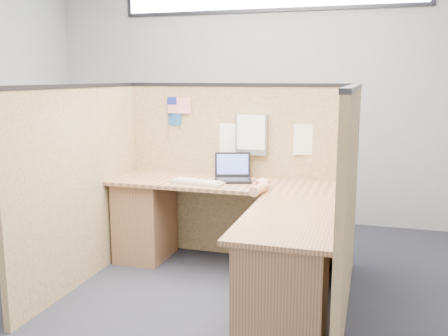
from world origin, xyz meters
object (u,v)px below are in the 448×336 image
(laptop, at_px, (235,174))
(keyboard, at_px, (197,182))
(l_desk, at_px, (236,238))
(mouse, at_px, (263,185))

(laptop, bearing_deg, keyboard, -153.45)
(l_desk, bearing_deg, keyboard, 147.75)
(laptop, bearing_deg, l_desk, -91.20)
(l_desk, relative_size, keyboard, 4.27)
(l_desk, xyz_separation_m, laptop, (-0.14, 0.49, 0.39))
(keyboard, bearing_deg, mouse, 12.10)
(l_desk, xyz_separation_m, keyboard, (-0.39, 0.25, 0.35))
(l_desk, relative_size, laptop, 5.25)
(laptop, height_order, mouse, laptop)
(l_desk, distance_m, laptop, 0.64)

